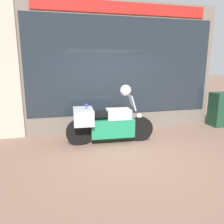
# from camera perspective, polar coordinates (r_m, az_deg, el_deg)

# --- Properties ---
(ground_plane) EXTENTS (60.00, 60.00, 0.00)m
(ground_plane) POSITION_cam_1_polar(r_m,az_deg,el_deg) (5.29, 4.59, -10.43)
(ground_plane) COLOR #7A5B4C
(shop_building) EXTENTS (6.73, 0.55, 3.84)m
(shop_building) POSITION_cam_1_polar(r_m,az_deg,el_deg) (6.72, -3.85, 11.35)
(shop_building) COLOR #6B6056
(shop_building) RESTS_ON ground
(window_display) EXTENTS (5.47, 0.30, 1.94)m
(window_display) POSITION_cam_1_polar(r_m,az_deg,el_deg) (7.09, 2.02, -0.50)
(window_display) COLOR slate
(window_display) RESTS_ON ground
(paramedic_motorcycle) EXTENTS (2.32, 0.80, 1.25)m
(paramedic_motorcycle) POSITION_cam_1_polar(r_m,az_deg,el_deg) (5.71, -1.92, -2.82)
(paramedic_motorcycle) COLOR black
(paramedic_motorcycle) RESTS_ON ground
(utility_cabinet) EXTENTS (0.91, 0.52, 1.13)m
(utility_cabinet) POSITION_cam_1_polar(r_m,az_deg,el_deg) (8.27, 27.22, 0.68)
(utility_cabinet) COLOR #193D28
(utility_cabinet) RESTS_ON ground
(white_helmet) EXTENTS (0.28, 0.28, 0.28)m
(white_helmet) POSITION_cam_1_polar(r_m,az_deg,el_deg) (5.66, 3.58, 5.68)
(white_helmet) COLOR white
(white_helmet) RESTS_ON paramedic_motorcycle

